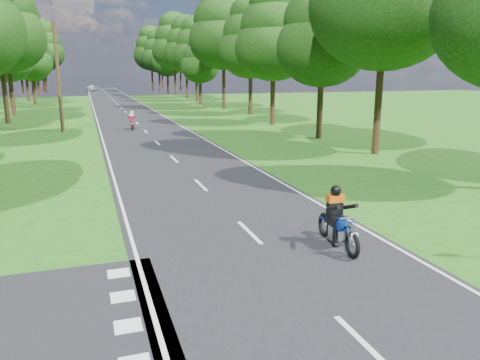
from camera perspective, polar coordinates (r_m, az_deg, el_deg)
name	(u,v)px	position (r m, az deg, el deg)	size (l,w,h in m)	color
ground	(276,259)	(11.86, 4.41, -9.55)	(160.00, 160.00, 0.00)	#1E5413
main_road	(121,108)	(60.40, -14.26, 8.51)	(7.00, 140.00, 0.02)	black
road_markings	(121,109)	(58.53, -14.26, 8.38)	(7.40, 140.00, 0.01)	silver
treeline	(123,43)	(70.46, -14.09, 15.86)	(40.00, 115.35, 14.78)	black
telegraph_pole	(58,77)	(38.12, -21.27, 11.60)	(1.20, 0.26, 8.00)	#382616
rider_near_blue	(338,217)	(12.57, 11.91, -4.44)	(0.65, 1.95, 1.62)	navy
rider_far_red	(132,120)	(38.06, -13.03, 7.11)	(0.57, 1.72, 1.44)	maroon
distant_car	(92,88)	(110.90, -17.61, 10.67)	(1.72, 4.28, 1.46)	silver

